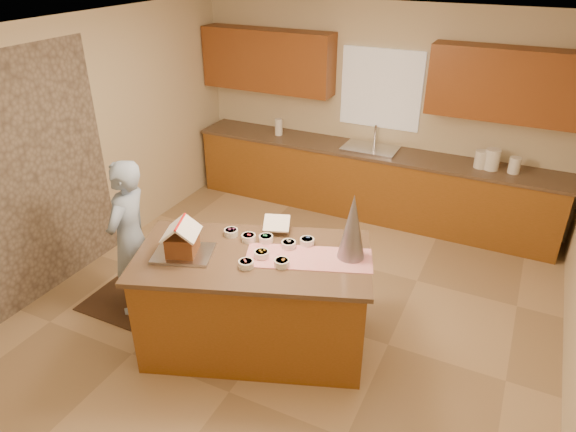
# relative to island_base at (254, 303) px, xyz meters

# --- Properties ---
(floor) EXTENTS (5.50, 5.50, 0.00)m
(floor) POSITION_rel_island_base_xyz_m (0.09, 0.52, -0.47)
(floor) COLOR tan
(floor) RESTS_ON ground
(ceiling) EXTENTS (5.50, 5.50, 0.00)m
(ceiling) POSITION_rel_island_base_xyz_m (0.09, 0.52, 2.23)
(ceiling) COLOR silver
(ceiling) RESTS_ON floor
(wall_back) EXTENTS (5.50, 5.50, 0.00)m
(wall_back) POSITION_rel_island_base_xyz_m (0.09, 3.27, 0.88)
(wall_back) COLOR beige
(wall_back) RESTS_ON floor
(wall_front) EXTENTS (5.50, 5.50, 0.00)m
(wall_front) POSITION_rel_island_base_xyz_m (0.09, -2.23, 0.88)
(wall_front) COLOR beige
(wall_front) RESTS_ON floor
(wall_left) EXTENTS (5.50, 5.50, 0.00)m
(wall_left) POSITION_rel_island_base_xyz_m (-2.41, 0.52, 0.88)
(wall_left) COLOR beige
(wall_left) RESTS_ON floor
(stone_accent) EXTENTS (0.00, 2.50, 2.50)m
(stone_accent) POSITION_rel_island_base_xyz_m (-2.39, -0.28, 0.78)
(stone_accent) COLOR gray
(stone_accent) RESTS_ON wall_left
(window_curtain) EXTENTS (1.05, 0.03, 1.00)m
(window_curtain) POSITION_rel_island_base_xyz_m (0.09, 3.24, 1.18)
(window_curtain) COLOR white
(window_curtain) RESTS_ON wall_back
(back_counter_base) EXTENTS (4.80, 0.60, 0.88)m
(back_counter_base) POSITION_rel_island_base_xyz_m (0.09, 2.97, -0.03)
(back_counter_base) COLOR brown
(back_counter_base) RESTS_ON floor
(back_counter_top) EXTENTS (4.85, 0.63, 0.04)m
(back_counter_top) POSITION_rel_island_base_xyz_m (0.09, 2.97, 0.43)
(back_counter_top) COLOR brown
(back_counter_top) RESTS_ON back_counter_base
(upper_cabinet_left) EXTENTS (1.85, 0.35, 0.80)m
(upper_cabinet_left) POSITION_rel_island_base_xyz_m (-1.46, 3.09, 1.43)
(upper_cabinet_left) COLOR brown
(upper_cabinet_left) RESTS_ON wall_back
(upper_cabinet_right) EXTENTS (1.85, 0.35, 0.80)m
(upper_cabinet_right) POSITION_rel_island_base_xyz_m (1.64, 3.09, 1.43)
(upper_cabinet_right) COLOR brown
(upper_cabinet_right) RESTS_ON wall_back
(sink) EXTENTS (0.70, 0.45, 0.12)m
(sink) POSITION_rel_island_base_xyz_m (0.09, 2.97, 0.42)
(sink) COLOR silver
(sink) RESTS_ON back_counter_top
(faucet) EXTENTS (0.03, 0.03, 0.28)m
(faucet) POSITION_rel_island_base_xyz_m (0.09, 3.15, 0.59)
(faucet) COLOR silver
(faucet) RESTS_ON back_counter_top
(island_base) EXTENTS (2.12, 1.55, 0.93)m
(island_base) POSITION_rel_island_base_xyz_m (0.00, 0.00, 0.00)
(island_base) COLOR brown
(island_base) RESTS_ON floor
(island_top) EXTENTS (2.22, 1.66, 0.04)m
(island_top) POSITION_rel_island_base_xyz_m (0.00, 0.00, 0.49)
(island_top) COLOR brown
(island_top) RESTS_ON island_base
(table_runner) EXTENTS (1.12, 0.72, 0.01)m
(table_runner) POSITION_rel_island_base_xyz_m (0.45, 0.16, 0.51)
(table_runner) COLOR red
(table_runner) RESTS_ON island_top
(baking_tray) EXTENTS (0.58, 0.51, 0.03)m
(baking_tray) POSITION_rel_island_base_xyz_m (-0.53, -0.25, 0.52)
(baking_tray) COLOR silver
(baking_tray) RESTS_ON island_top
(cookbook) EXTENTS (0.28, 0.25, 0.10)m
(cookbook) POSITION_rel_island_base_xyz_m (0.01, 0.43, 0.60)
(cookbook) COLOR white
(cookbook) RESTS_ON island_top
(tinsel_tree) EXTENTS (0.30, 0.30, 0.58)m
(tinsel_tree) POSITION_rel_island_base_xyz_m (0.76, 0.33, 0.80)
(tinsel_tree) COLOR #A1A0AB
(tinsel_tree) RESTS_ON island_top
(rug) EXTENTS (1.08, 0.70, 0.01)m
(rug) POSITION_rel_island_base_xyz_m (-1.38, -0.03, -0.46)
(rug) COLOR black
(rug) RESTS_ON floor
(boy) EXTENTS (0.48, 0.64, 1.59)m
(boy) POSITION_rel_island_base_xyz_m (-1.33, -0.03, 0.34)
(boy) COLOR #8CA4C6
(boy) RESTS_ON rug
(canister_a) EXTENTS (0.15, 0.15, 0.21)m
(canister_a) POSITION_rel_island_base_xyz_m (1.45, 2.97, 0.56)
(canister_a) COLOR white
(canister_a) RESTS_ON back_counter_top
(canister_b) EXTENTS (0.17, 0.17, 0.25)m
(canister_b) POSITION_rel_island_base_xyz_m (1.58, 2.97, 0.58)
(canister_b) COLOR white
(canister_b) RESTS_ON back_counter_top
(canister_c) EXTENTS (0.13, 0.13, 0.19)m
(canister_c) POSITION_rel_island_base_xyz_m (1.83, 2.97, 0.55)
(canister_c) COLOR white
(canister_c) RESTS_ON back_counter_top
(paper_towel) EXTENTS (0.11, 0.11, 0.23)m
(paper_towel) POSITION_rel_island_base_xyz_m (-1.24, 2.97, 0.57)
(paper_towel) COLOR white
(paper_towel) RESTS_ON back_counter_top
(gingerbread_house) EXTENTS (0.37, 0.38, 0.30)m
(gingerbread_house) POSITION_rel_island_base_xyz_m (-0.53, -0.25, 0.65)
(gingerbread_house) COLOR brown
(gingerbread_house) RESTS_ON baking_tray
(candy_bowls) EXTENTS (0.81, 0.67, 0.06)m
(candy_bowls) POSITION_rel_island_base_xyz_m (0.06, 0.13, 0.54)
(candy_bowls) COLOR blue
(candy_bowls) RESTS_ON island_top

